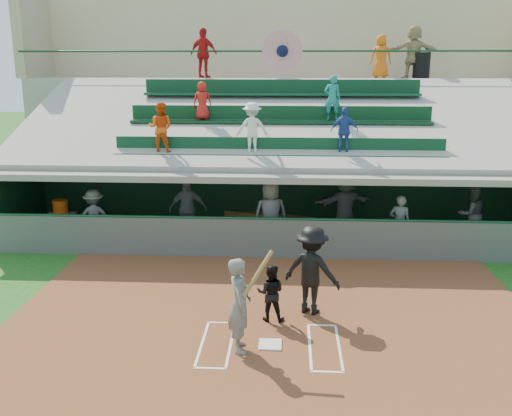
# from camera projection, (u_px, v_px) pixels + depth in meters

# --- Properties ---
(ground) EXTENTS (100.00, 100.00, 0.00)m
(ground) POSITION_uv_depth(u_px,v_px,m) (270.00, 346.00, 10.80)
(ground) COLOR #1C4F16
(ground) RESTS_ON ground
(dirt_slab) EXTENTS (11.00, 9.00, 0.02)m
(dirt_slab) POSITION_uv_depth(u_px,v_px,m) (271.00, 333.00, 11.28)
(dirt_slab) COLOR brown
(dirt_slab) RESTS_ON ground
(home_plate) EXTENTS (0.43, 0.43, 0.03)m
(home_plate) POSITION_uv_depth(u_px,v_px,m) (270.00, 344.00, 10.79)
(home_plate) COLOR silver
(home_plate) RESTS_ON dirt_slab
(batters_box_chalk) EXTENTS (2.65, 1.85, 0.01)m
(batters_box_chalk) POSITION_uv_depth(u_px,v_px,m) (270.00, 345.00, 10.80)
(batters_box_chalk) COLOR white
(batters_box_chalk) RESTS_ON dirt_slab
(dugout_floor) EXTENTS (16.00, 3.50, 0.04)m
(dugout_floor) POSITION_uv_depth(u_px,v_px,m) (278.00, 238.00, 17.32)
(dugout_floor) COLOR gray
(dugout_floor) RESTS_ON ground
(concourse_slab) EXTENTS (20.00, 3.00, 4.60)m
(concourse_slab) POSITION_uv_depth(u_px,v_px,m) (282.00, 135.00, 23.28)
(concourse_slab) COLOR gray
(concourse_slab) RESTS_ON ground
(grandstand) EXTENTS (20.40, 10.40, 7.80)m
(grandstand) POSITION_uv_depth(u_px,v_px,m) (280.00, 147.00, 20.39)
(grandstand) COLOR #525751
(grandstand) RESTS_ON ground
(batter_at_plate) EXTENTS (0.90, 0.78, 1.95)m
(batter_at_plate) POSITION_uv_depth(u_px,v_px,m) (240.00, 304.00, 10.42)
(batter_at_plate) COLOR #565954
(batter_at_plate) RESTS_ON dirt_slab
(catcher) EXTENTS (0.61, 0.49, 1.21)m
(catcher) POSITION_uv_depth(u_px,v_px,m) (271.00, 293.00, 11.71)
(catcher) COLOR black
(catcher) RESTS_ON dirt_slab
(home_umpire) EXTENTS (1.41, 1.14, 1.91)m
(home_umpire) POSITION_uv_depth(u_px,v_px,m) (312.00, 270.00, 12.00)
(home_umpire) COLOR black
(home_umpire) RESTS_ON dirt_slab
(dugout_bench) EXTENTS (12.52, 5.11, 0.40)m
(dugout_bench) POSITION_uv_depth(u_px,v_px,m) (278.00, 221.00, 18.38)
(dugout_bench) COLOR olive
(dugout_bench) RESTS_ON dugout_floor
(white_table) EXTENTS (0.89, 0.71, 0.73)m
(white_table) POSITION_uv_depth(u_px,v_px,m) (61.00, 226.00, 17.24)
(white_table) COLOR silver
(white_table) RESTS_ON dugout_floor
(water_cooler) EXTENTS (0.44, 0.44, 0.44)m
(water_cooler) POSITION_uv_depth(u_px,v_px,m) (60.00, 207.00, 17.11)
(water_cooler) COLOR #E1550D
(water_cooler) RESTS_ON white_table
(dugout_player_a) EXTENTS (1.15, 0.83, 1.61)m
(dugout_player_a) POSITION_uv_depth(u_px,v_px,m) (94.00, 217.00, 16.62)
(dugout_player_a) COLOR #5C5F59
(dugout_player_a) RESTS_ON dugout_floor
(dugout_player_b) EXTENTS (1.17, 0.61, 1.90)m
(dugout_player_b) POSITION_uv_depth(u_px,v_px,m) (188.00, 209.00, 16.87)
(dugout_player_b) COLOR #5E615C
(dugout_player_b) RESTS_ON dugout_floor
(dugout_player_c) EXTENTS (1.09, 0.85, 1.98)m
(dugout_player_c) POSITION_uv_depth(u_px,v_px,m) (271.00, 215.00, 16.12)
(dugout_player_c) COLOR #50524E
(dugout_player_c) RESTS_ON dugout_floor
(dugout_player_d) EXTENTS (1.92, 1.16, 1.97)m
(dugout_player_d) POSITION_uv_depth(u_px,v_px,m) (345.00, 205.00, 17.25)
(dugout_player_d) COLOR #61645F
(dugout_player_d) RESTS_ON dugout_floor
(dugout_player_e) EXTENTS (0.66, 0.51, 1.60)m
(dugout_player_e) POSITION_uv_depth(u_px,v_px,m) (399.00, 223.00, 15.96)
(dugout_player_e) COLOR #62645F
(dugout_player_e) RESTS_ON dugout_floor
(dugout_player_f) EXTENTS (0.96, 0.83, 1.69)m
(dugout_player_f) POSITION_uv_depth(u_px,v_px,m) (471.00, 214.00, 16.74)
(dugout_player_f) COLOR #535551
(dugout_player_f) RESTS_ON dugout_floor
(trash_bin) EXTENTS (0.64, 0.64, 0.96)m
(trash_bin) POSITION_uv_depth(u_px,v_px,m) (421.00, 65.00, 21.88)
(trash_bin) COLOR black
(trash_bin) RESTS_ON concourse_slab
(concourse_staff_a) EXTENTS (1.17, 0.79, 1.84)m
(concourse_staff_a) POSITION_uv_depth(u_px,v_px,m) (204.00, 53.00, 21.28)
(concourse_staff_a) COLOR red
(concourse_staff_a) RESTS_ON concourse_slab
(concourse_staff_b) EXTENTS (0.83, 0.58, 1.62)m
(concourse_staff_b) POSITION_uv_depth(u_px,v_px,m) (381.00, 57.00, 21.41)
(concourse_staff_b) COLOR #E15F0D
(concourse_staff_b) RESTS_ON concourse_slab
(concourse_staff_c) EXTENTS (1.85, 0.60, 1.99)m
(concourse_staff_c) POSITION_uv_depth(u_px,v_px,m) (413.00, 52.00, 21.84)
(concourse_staff_c) COLOR tan
(concourse_staff_c) RESTS_ON concourse_slab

